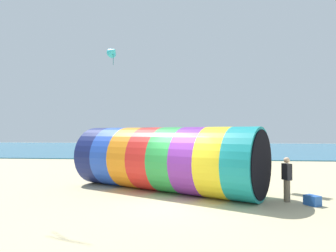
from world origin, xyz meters
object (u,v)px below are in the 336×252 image
object	(u,v)px
kite_handler	(287,179)
bystander_mid_beach	(200,155)
cooler_box	(312,200)
giant_inflatable_tube	(164,159)
kite_cyan_delta	(113,51)
bystander_near_water	(214,161)

from	to	relation	value
kite_handler	bystander_mid_beach	xyz separation A→B (m)	(-3.15, 10.83, 0.03)
bystander_mid_beach	cooler_box	xyz separation A→B (m)	(3.89, -11.33, -0.72)
giant_inflatable_tube	cooler_box	world-z (taller)	giant_inflatable_tube
giant_inflatable_tube	cooler_box	size ratio (longest dim) A/B	17.51
giant_inflatable_tube	kite_handler	world-z (taller)	giant_inflatable_tube
giant_inflatable_tube	cooler_box	distance (m)	6.17
kite_cyan_delta	bystander_near_water	size ratio (longest dim) A/B	0.67
bystander_mid_beach	kite_handler	bearing A→B (deg)	-73.78
bystander_mid_beach	giant_inflatable_tube	bearing A→B (deg)	-100.74
bystander_mid_beach	cooler_box	world-z (taller)	bystander_mid_beach
kite_cyan_delta	bystander_mid_beach	world-z (taller)	kite_cyan_delta
kite_handler	kite_cyan_delta	world-z (taller)	kite_cyan_delta
kite_cyan_delta	giant_inflatable_tube	bearing A→B (deg)	-49.31
kite_cyan_delta	bystander_mid_beach	distance (m)	9.87
kite_cyan_delta	bystander_near_water	distance (m)	9.01
kite_handler	cooler_box	distance (m)	1.13
kite_cyan_delta	bystander_near_water	xyz separation A→B (m)	(6.04, 0.62, -6.65)
giant_inflatable_tube	bystander_mid_beach	xyz separation A→B (m)	(1.74, 9.16, -0.54)
kite_handler	bystander_near_water	xyz separation A→B (m)	(-2.40, 6.43, 0.03)
bystander_near_water	bystander_mid_beach	size ratio (longest dim) A/B	1.00
giant_inflatable_tube	bystander_near_water	world-z (taller)	giant_inflatable_tube
bystander_mid_beach	kite_cyan_delta	bearing A→B (deg)	-136.52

